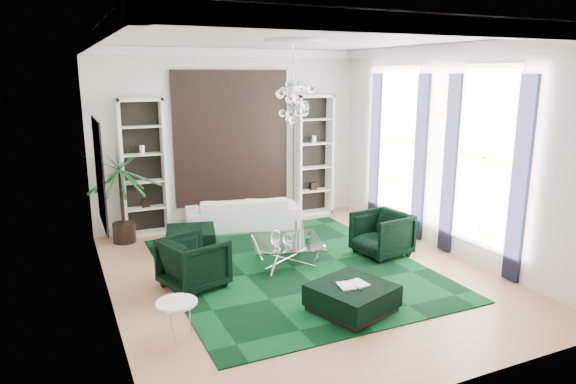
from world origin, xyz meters
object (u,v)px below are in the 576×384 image
armchair_right (382,234)px  side_table (178,321)px  coffee_table (287,252)px  ottoman_side (191,239)px  armchair_left (194,263)px  ottoman_front (352,298)px  palm (121,183)px  sofa (243,213)px

armchair_right → side_table: armchair_right is taller
coffee_table → ottoman_side: bearing=133.0°
armchair_left → ottoman_front: armchair_left is taller
ottoman_front → coffee_table: bearing=91.4°
armchair_right → ottoman_side: (-3.10, 1.80, -0.21)m
armchair_left → ottoman_side: (0.40, 1.80, -0.21)m
ottoman_side → coffee_table: bearing=-47.0°
palm → armchair_right: bearing=-33.2°
armchair_left → ottoman_front: size_ratio=0.89×
ottoman_side → palm: (-1.10, 0.95, 1.00)m
coffee_table → armchair_right: bearing=-11.3°
sofa → armchair_right: bearing=134.9°
armchair_right → ottoman_side: 3.59m
side_table → palm: (-0.10, 4.25, 0.95)m
ottoman_side → side_table: side_table is taller
ottoman_front → palm: bearing=119.1°
ottoman_front → side_table: 2.41m
coffee_table → ottoman_front: 2.10m
armchair_right → palm: size_ratio=0.37×
side_table → palm: size_ratio=0.22×
palm → ottoman_side: bearing=-40.8°
sofa → ottoman_front: sofa is taller
coffee_table → armchair_left: bearing=-168.7°
ottoman_side → side_table: size_ratio=1.73×
palm → side_table: bearing=-88.7°
side_table → sofa: bearing=60.5°
sofa → ottoman_side: sofa is taller
sofa → armchair_right: size_ratio=2.68×
armchair_left → palm: 2.95m
side_table → ottoman_front: bearing=-5.9°
armchair_left → armchair_right: bearing=-108.5°
armchair_right → side_table: (-4.10, -1.50, -0.16)m
ottoman_side → palm: size_ratio=0.38×
armchair_right → sofa: bearing=-154.1°
ottoman_front → side_table: bearing=174.1°
side_table → coffee_table: bearing=38.2°
ottoman_front → side_table: size_ratio=1.92×
armchair_left → side_table: bearing=139.7°
ottoman_side → palm: 1.76m
sofa → ottoman_side: (-1.35, -0.85, -0.15)m
armchair_left → side_table: (-0.60, -1.50, -0.16)m
side_table → armchair_right: bearing=20.1°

